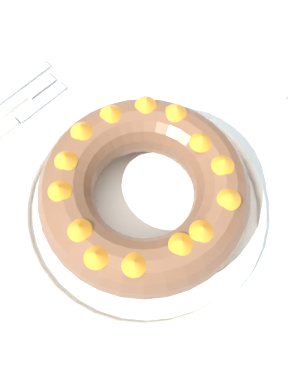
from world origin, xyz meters
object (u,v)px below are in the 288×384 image
(fork, at_px, (14,105))
(cake_knife, at_px, (14,122))
(serving_dish, at_px, (144,205))
(bundt_cake, at_px, (144,192))
(side_bowl, at_px, (256,74))

(fork, relative_size, cake_knife, 1.09)
(cake_knife, bearing_deg, fork, 138.58)
(serving_dish, relative_size, cake_knife, 2.05)
(bundt_cake, xyz_separation_m, fork, (-0.28, -0.02, -0.06))
(serving_dish, height_order, fork, serving_dish)
(serving_dish, relative_size, side_bowl, 2.93)
(bundt_cake, relative_size, fork, 1.54)
(fork, xyz_separation_m, cake_knife, (0.03, -0.02, 0.00))
(side_bowl, bearing_deg, fork, -127.76)
(fork, distance_m, cake_knife, 0.03)
(cake_knife, bearing_deg, serving_dish, 6.87)
(serving_dish, distance_m, cake_knife, 0.26)
(cake_knife, height_order, side_bowl, side_bowl)
(fork, relative_size, side_bowl, 1.56)
(serving_dish, distance_m, bundt_cake, 0.05)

